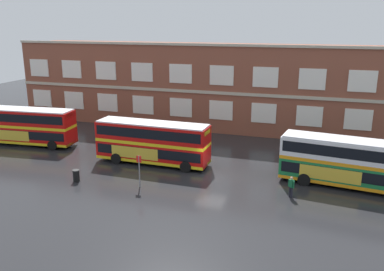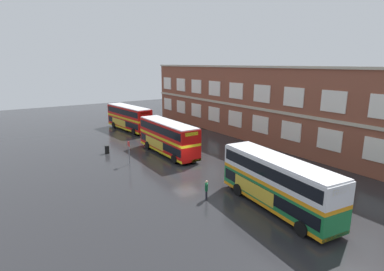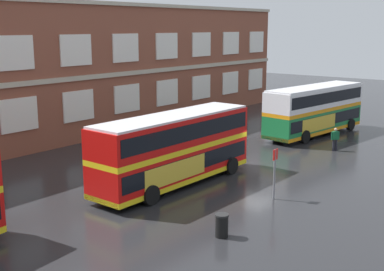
{
  "view_description": "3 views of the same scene",
  "coord_description": "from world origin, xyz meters",
  "px_view_note": "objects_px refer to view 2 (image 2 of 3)",
  "views": [
    {
      "loc": [
        9.13,
        -32.97,
        13.27
      ],
      "look_at": [
        -1.99,
        0.45,
        3.42
      ],
      "focal_mm": 38.17,
      "sensor_mm": 36.0,
      "label": 1
    },
    {
      "loc": [
        26.13,
        -16.68,
        11.15
      ],
      "look_at": [
        -3.17,
        2.92,
        2.76
      ],
      "focal_mm": 28.56,
      "sensor_mm": 36.0,
      "label": 2
    },
    {
      "loc": [
        -27.62,
        -16.73,
        8.89
      ],
      "look_at": [
        -4.93,
        1.19,
        2.68
      ],
      "focal_mm": 47.64,
      "sensor_mm": 36.0,
      "label": 3
    }
  ],
  "objects_px": {
    "double_decker_middle": "(168,137)",
    "double_decker_far": "(277,182)",
    "bus_stand_flag": "(129,151)",
    "station_litter_bin": "(107,149)",
    "waiting_passenger": "(206,189)",
    "double_decker_near": "(129,118)"
  },
  "relations": [
    {
      "from": "waiting_passenger",
      "to": "station_litter_bin",
      "type": "bearing_deg",
      "value": -172.15
    },
    {
      "from": "waiting_passenger",
      "to": "station_litter_bin",
      "type": "height_order",
      "value": "waiting_passenger"
    },
    {
      "from": "double_decker_near",
      "to": "double_decker_far",
      "type": "relative_size",
      "value": 1.0
    },
    {
      "from": "double_decker_middle",
      "to": "double_decker_far",
      "type": "height_order",
      "value": "same"
    },
    {
      "from": "station_litter_bin",
      "to": "double_decker_middle",
      "type": "bearing_deg",
      "value": 55.44
    },
    {
      "from": "bus_stand_flag",
      "to": "station_litter_bin",
      "type": "distance_m",
      "value": 5.84
    },
    {
      "from": "bus_stand_flag",
      "to": "double_decker_near",
      "type": "bearing_deg",
      "value": 157.55
    },
    {
      "from": "double_decker_near",
      "to": "double_decker_middle",
      "type": "bearing_deg",
      "value": -5.02
    },
    {
      "from": "double_decker_middle",
      "to": "station_litter_bin",
      "type": "xyz_separation_m",
      "value": [
        -4.39,
        -6.37,
        -1.63
      ]
    },
    {
      "from": "double_decker_middle",
      "to": "station_litter_bin",
      "type": "height_order",
      "value": "double_decker_middle"
    },
    {
      "from": "double_decker_far",
      "to": "waiting_passenger",
      "type": "relative_size",
      "value": 6.6
    },
    {
      "from": "double_decker_near",
      "to": "double_decker_far",
      "type": "distance_m",
      "value": 33.63
    },
    {
      "from": "double_decker_near",
      "to": "double_decker_middle",
      "type": "height_order",
      "value": "same"
    },
    {
      "from": "bus_stand_flag",
      "to": "station_litter_bin",
      "type": "xyz_separation_m",
      "value": [
        -5.69,
        -0.66,
        -1.12
      ]
    },
    {
      "from": "double_decker_far",
      "to": "station_litter_bin",
      "type": "distance_m",
      "value": 22.98
    },
    {
      "from": "station_litter_bin",
      "to": "bus_stand_flag",
      "type": "bearing_deg",
      "value": 6.65
    },
    {
      "from": "double_decker_middle",
      "to": "waiting_passenger",
      "type": "height_order",
      "value": "double_decker_middle"
    },
    {
      "from": "double_decker_middle",
      "to": "double_decker_far",
      "type": "xyz_separation_m",
      "value": [
        17.71,
        -0.26,
        0.0
      ]
    },
    {
      "from": "double_decker_near",
      "to": "station_litter_bin",
      "type": "relative_size",
      "value": 10.87
    },
    {
      "from": "double_decker_far",
      "to": "station_litter_bin",
      "type": "relative_size",
      "value": 10.9
    },
    {
      "from": "double_decker_middle",
      "to": "bus_stand_flag",
      "type": "bearing_deg",
      "value": -77.11
    },
    {
      "from": "double_decker_near",
      "to": "station_litter_bin",
      "type": "bearing_deg",
      "value": -34.04
    }
  ]
}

